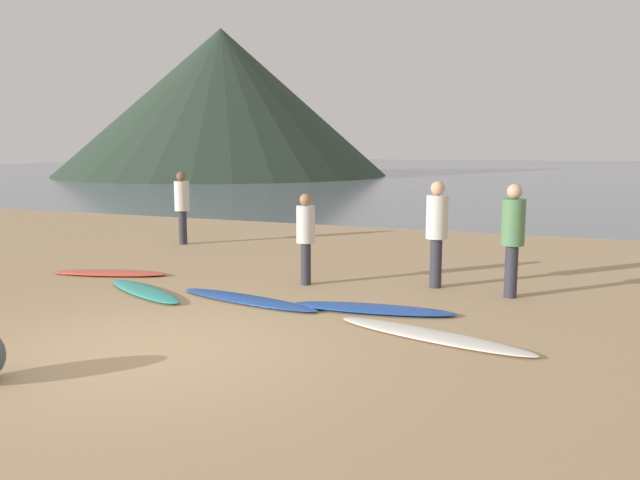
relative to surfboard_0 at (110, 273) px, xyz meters
The scene contains 12 objects.
ground_plane 7.53m from the surfboard_0, 62.50° to the left, with size 120.00×120.00×0.20m, color tan.
ocean_water 58.66m from the surfboard_0, 86.60° to the left, with size 140.00×100.00×0.01m, color slate.
headland_hill 42.98m from the surfboard_0, 118.62° to the left, with size 27.30×27.30×11.96m, color #28382B.
surfboard_0 is the anchor object (origin of this frame).
surfboard_1 1.81m from the surfboard_0, 32.42° to the right, with size 2.19×0.47×0.09m, color teal.
surfboard_2 3.42m from the surfboard_0, 13.63° to the right, with size 2.58×0.48×0.07m, color #1E479E.
surfboard_3 5.30m from the surfboard_0, ahead, with size 2.37×0.52×0.09m, color #1E479E.
surfboard_4 6.52m from the surfboard_0, 13.87° to the right, with size 2.66×0.49×0.07m, color silver.
person_0 3.80m from the surfboard_0, 10.22° to the left, with size 0.32×0.32×1.56m.
person_1 3.95m from the surfboard_0, 104.84° to the left, with size 0.35×0.35×1.75m.
person_2 7.12m from the surfboard_0, ahead, with size 0.36×0.36×1.78m.
person_3 5.96m from the surfboard_0, 12.85° to the left, with size 0.36×0.36×1.78m.
Camera 1 is at (4.53, -5.75, 2.33)m, focal length 35.72 mm.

